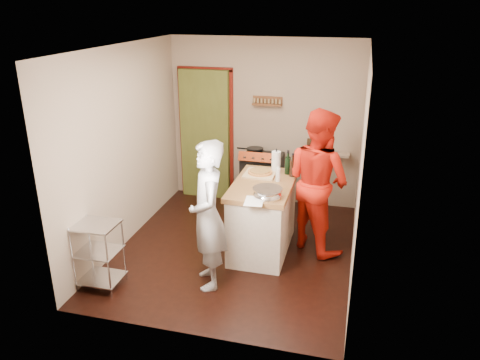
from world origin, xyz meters
name	(u,v)px	position (x,y,z in m)	size (l,w,h in m)	color
floor	(235,249)	(0.00, 0.00, 0.00)	(3.50, 3.50, 0.00)	black
back_wall	(226,130)	(-0.64, 1.78, 1.13)	(3.00, 0.44, 2.60)	gray
left_wall	(124,147)	(-1.50, 0.00, 1.30)	(0.04, 3.50, 2.60)	gray
right_wall	(360,167)	(1.50, 0.00, 1.30)	(0.04, 3.50, 2.60)	gray
ceiling	(235,46)	(0.00, 0.00, 2.61)	(3.00, 3.50, 0.02)	white
stove	(262,181)	(0.05, 1.42, 0.45)	(0.60, 0.63, 1.00)	black
wire_shelving	(98,252)	(-1.28, -1.20, 0.44)	(0.48, 0.40, 0.80)	silver
island	(263,215)	(0.34, 0.10, 0.50)	(0.74, 1.38, 1.25)	beige
person_stripe	(208,216)	(-0.09, -0.83, 0.86)	(0.63, 0.41, 1.73)	silver
person_red	(318,181)	(1.00, 0.37, 0.94)	(0.91, 0.71, 1.88)	red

